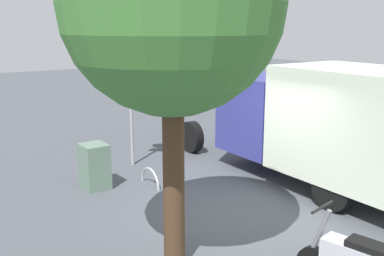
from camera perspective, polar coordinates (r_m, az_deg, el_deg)
name	(u,v)px	position (r m, az deg, el deg)	size (l,w,h in m)	color
ground_plane	(233,211)	(9.16, 5.23, -10.32)	(60.00, 60.00, 0.00)	#484C53
box_truck_near	(344,123)	(10.18, 18.58, 0.61)	(8.22, 2.43, 2.75)	black
stop_sign	(130,79)	(11.58, -7.85, 6.13)	(0.71, 0.33, 3.38)	#9E9EA3
street_tree	(172,5)	(6.32, -2.54, 15.22)	(3.08, 3.08, 5.43)	#47301E
utility_cabinet	(95,166)	(10.36, -12.19, -4.75)	(0.61, 0.54, 1.02)	slate
bike_rack_hoop	(150,185)	(10.49, -5.28, -7.22)	(0.85, 0.85, 0.05)	#B7B7BC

